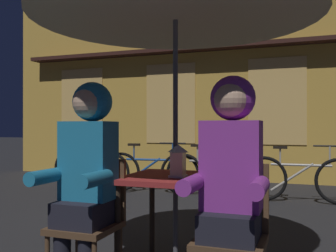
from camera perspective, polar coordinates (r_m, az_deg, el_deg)
name	(u,v)px	position (r m, az deg, el deg)	size (l,w,h in m)	color
cafe_table	(175,190)	(2.81, 1.12, -9.47)	(0.72, 0.72, 0.74)	maroon
lantern	(178,160)	(2.69, 1.52, -5.09)	(0.11, 0.11, 0.23)	white
chair_left	(91,216)	(2.70, -11.43, -13.04)	(0.40, 0.40, 0.87)	#513823
chair_right	(232,229)	(2.37, 9.58, -14.90)	(0.40, 0.40, 0.87)	#513823
person_left_hooded	(86,164)	(2.60, -12.08, -5.58)	(0.45, 0.56, 1.40)	black
person_right_hooded	(231,170)	(2.25, 9.32, -6.43)	(0.45, 0.56, 1.40)	black
shopfront_building	(224,33)	(8.42, 8.36, 13.57)	(10.00, 0.93, 6.20)	gold
bicycle_nearest	(90,170)	(6.87, -11.60, -6.40)	(1.67, 0.32, 0.84)	black
bicycle_second	(150,171)	(6.47, -2.71, -6.78)	(1.68, 0.23, 0.84)	black
bicycle_third	(214,174)	(6.13, 6.89, -7.14)	(1.68, 0.21, 0.84)	black
bicycle_fourth	(301,179)	(5.88, 19.17, -7.44)	(1.68, 0.09, 0.84)	black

